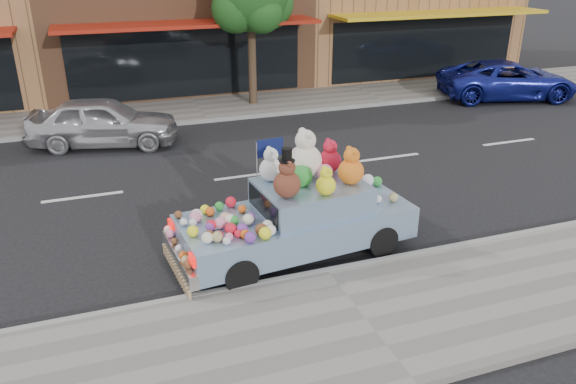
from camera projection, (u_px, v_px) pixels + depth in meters
name	position (u px, v px, depth m)	size (l,w,h in m)	color
ground	(249.00, 176.00, 14.20)	(120.00, 120.00, 0.00)	black
near_sidewalk	(365.00, 322.00, 8.56)	(60.00, 3.00, 0.12)	gray
far_sidewalk	(199.00, 109.00, 19.79)	(60.00, 3.00, 0.12)	gray
near_kerb	(327.00, 272.00, 9.85)	(60.00, 0.12, 0.13)	gray
far_kerb	(208.00, 121.00, 18.49)	(60.00, 0.12, 0.13)	gray
car_silver	(103.00, 122.00, 16.10)	(1.68, 4.17, 1.42)	silver
car_blue	(508.00, 80.00, 21.18)	(2.36, 5.11, 1.42)	navy
art_car	(297.00, 213.00, 10.35)	(4.63, 2.16, 2.27)	black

